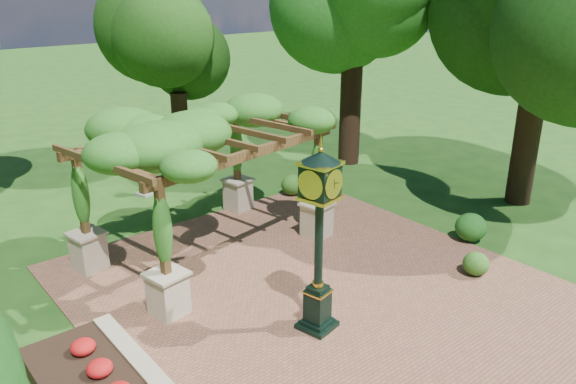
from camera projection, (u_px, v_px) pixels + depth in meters
ground at (360, 317)px, 12.29m from camera, size 120.00×120.00×0.00m
brick_plaza at (329, 297)px, 13.01m from camera, size 10.00×12.00×0.04m
pedestal_clock at (319, 226)px, 11.05m from camera, size 0.93×0.93×3.95m
pergola at (205, 139)px, 14.11m from camera, size 6.72×4.86×3.86m
sundial at (145, 183)px, 19.19m from camera, size 0.64×0.64×0.92m
shrub_front at (476, 264)px, 13.91m from camera, size 0.67×0.67×0.58m
shrub_mid at (471, 227)px, 15.72m from camera, size 0.97×0.97×0.79m
shrub_back at (292, 185)px, 19.13m from camera, size 0.83×0.83×0.69m
tree_north at (174, 33)px, 20.72m from camera, size 4.20×4.20×7.43m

